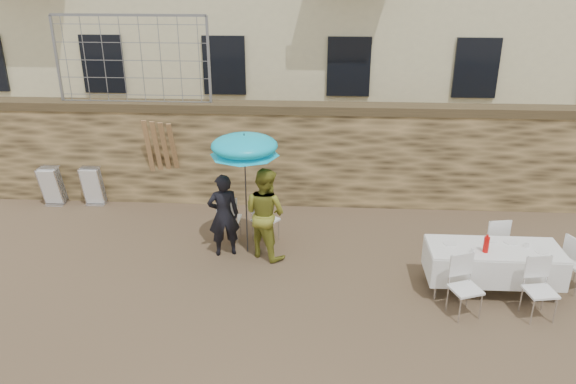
# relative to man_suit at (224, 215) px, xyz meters

# --- Properties ---
(ground) EXTENTS (80.00, 80.00, 0.00)m
(ground) POSITION_rel_man_suit_xyz_m (0.78, -2.53, -0.78)
(ground) COLOR brown
(ground) RESTS_ON ground
(stone_wall) EXTENTS (13.00, 0.50, 2.20)m
(stone_wall) POSITION_rel_man_suit_xyz_m (0.78, 2.47, 0.32)
(stone_wall) COLOR olive
(stone_wall) RESTS_ON ground
(chain_link_fence) EXTENTS (3.20, 0.06, 1.80)m
(chain_link_fence) POSITION_rel_man_suit_xyz_m (-2.22, 2.47, 2.32)
(chain_link_fence) COLOR gray
(chain_link_fence) RESTS_ON stone_wall
(man_suit) EXTENTS (0.65, 0.52, 1.56)m
(man_suit) POSITION_rel_man_suit_xyz_m (0.00, 0.00, 0.00)
(man_suit) COLOR black
(man_suit) RESTS_ON ground
(woman_dress) EXTENTS (1.04, 0.99, 1.69)m
(woman_dress) POSITION_rel_man_suit_xyz_m (0.75, 0.00, 0.06)
(woman_dress) COLOR gold
(woman_dress) RESTS_ON ground
(umbrella) EXTENTS (1.22, 1.22, 2.12)m
(umbrella) POSITION_rel_man_suit_xyz_m (0.40, 0.10, 1.22)
(umbrella) COLOR #3F3F44
(umbrella) RESTS_ON ground
(couple_chair_left) EXTENTS (0.50, 0.50, 0.96)m
(couple_chair_left) POSITION_rel_man_suit_xyz_m (0.00, 0.55, -0.30)
(couple_chair_left) COLOR white
(couple_chair_left) RESTS_ON ground
(couple_chair_right) EXTENTS (0.67, 0.67, 0.96)m
(couple_chair_right) POSITION_rel_man_suit_xyz_m (0.70, 0.55, -0.30)
(couple_chair_right) COLOR white
(couple_chair_right) RESTS_ON ground
(banquet_table) EXTENTS (2.10, 0.85, 0.78)m
(banquet_table) POSITION_rel_man_suit_xyz_m (4.54, -0.95, -0.05)
(banquet_table) COLOR white
(banquet_table) RESTS_ON ground
(soda_bottle) EXTENTS (0.09, 0.09, 0.26)m
(soda_bottle) POSITION_rel_man_suit_xyz_m (4.34, -1.10, 0.12)
(soda_bottle) COLOR red
(soda_bottle) RESTS_ON banquet_table
(table_chair_front_left) EXTENTS (0.62, 0.62, 0.96)m
(table_chair_front_left) POSITION_rel_man_suit_xyz_m (3.94, -1.70, -0.30)
(table_chair_front_left) COLOR white
(table_chair_front_left) RESTS_ON ground
(table_chair_front_right) EXTENTS (0.55, 0.55, 0.96)m
(table_chair_front_right) POSITION_rel_man_suit_xyz_m (5.04, -1.70, -0.30)
(table_chair_front_right) COLOR white
(table_chair_front_right) RESTS_ON ground
(table_chair_back) EXTENTS (0.56, 0.56, 0.96)m
(table_chair_back) POSITION_rel_man_suit_xyz_m (4.74, -0.15, -0.30)
(table_chair_back) COLOR white
(table_chair_back) RESTS_ON ground
(chair_stack_left) EXTENTS (0.46, 0.40, 0.92)m
(chair_stack_left) POSITION_rel_man_suit_xyz_m (-4.13, 2.10, -0.32)
(chair_stack_left) COLOR white
(chair_stack_left) RESTS_ON ground
(chair_stack_right) EXTENTS (0.46, 0.32, 0.92)m
(chair_stack_right) POSITION_rel_man_suit_xyz_m (-3.23, 2.10, -0.32)
(chair_stack_right) COLOR white
(chair_stack_right) RESTS_ON ground
(wood_planks) EXTENTS (0.70, 0.20, 2.00)m
(wood_planks) POSITION_rel_man_suit_xyz_m (-1.63, 2.17, 0.22)
(wood_planks) COLOR #A37749
(wood_planks) RESTS_ON ground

